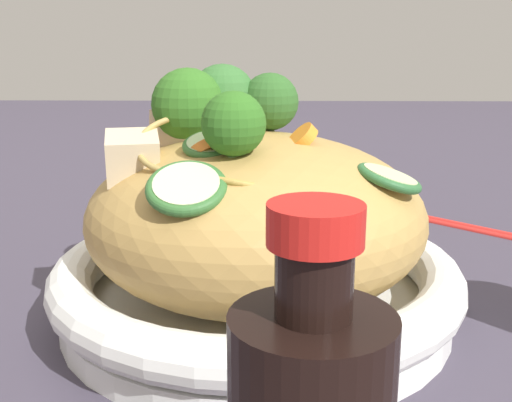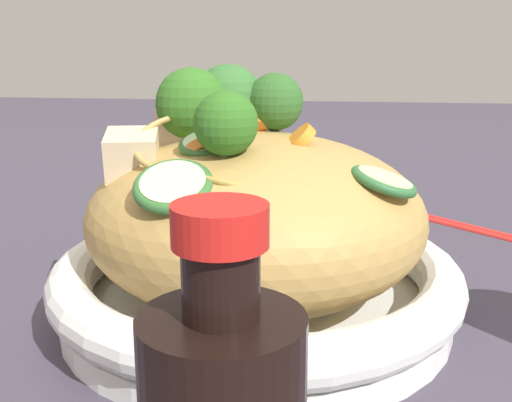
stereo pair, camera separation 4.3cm
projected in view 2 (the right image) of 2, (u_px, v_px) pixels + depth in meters
The scene contains 8 objects.
ground_plane at pixel (256, 315), 0.45m from camera, with size 3.00×3.00×0.00m, color #3F3947.
serving_bowl at pixel (256, 284), 0.44m from camera, with size 0.29×0.29×0.05m.
noodle_heap at pixel (256, 217), 0.43m from camera, with size 0.23×0.23×0.13m.
broccoli_florets at pixel (225, 107), 0.43m from camera, with size 0.14×0.12×0.06m.
carrot_coins at pixel (209, 142), 0.43m from camera, with size 0.09×0.15×0.04m.
zucchini_slices at pixel (249, 175), 0.37m from camera, with size 0.09×0.17×0.04m.
chicken_chunks at pixel (177, 138), 0.44m from camera, with size 0.11×0.09×0.04m.
chopsticks_pair at pixel (485, 229), 0.64m from camera, with size 0.15×0.16×0.01m.
Camera 2 is at (-0.41, -0.05, 0.20)m, focal length 44.00 mm.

